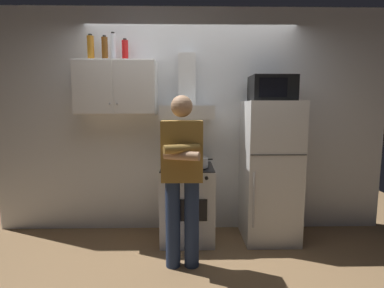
{
  "coord_description": "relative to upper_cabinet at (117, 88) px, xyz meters",
  "views": [
    {
      "loc": [
        -0.06,
        -3.01,
        1.53
      ],
      "look_at": [
        0.0,
        0.0,
        1.15
      ],
      "focal_mm": 27.21,
      "sensor_mm": 36.0,
      "label": 1
    }
  ],
  "objects": [
    {
      "name": "back_wall_tiled",
      "position": [
        0.85,
        0.23,
        -0.4
      ],
      "size": [
        4.8,
        0.1,
        2.7
      ],
      "primitive_type": "cube",
      "color": "white",
      "rests_on": "ground_plane"
    },
    {
      "name": "person_standing",
      "position": [
        0.75,
        -0.73,
        -0.85
      ],
      "size": [
        0.38,
        0.33,
        1.64
      ],
      "color": "navy",
      "rests_on": "ground_plane"
    },
    {
      "name": "bottle_soda_red",
      "position": [
        0.1,
        0.04,
        0.42
      ],
      "size": [
        0.07,
        0.07,
        0.25
      ],
      "color": "red",
      "rests_on": "upper_cabinet"
    },
    {
      "name": "cooking_pot",
      "position": [
        0.93,
        -0.24,
        -0.82
      ],
      "size": [
        0.3,
        0.2,
        0.11
      ],
      "color": "#B7BABF",
      "rests_on": "stove_oven"
    },
    {
      "name": "bottle_liquor_amber",
      "position": [
        -0.27,
        -0.01,
        0.44
      ],
      "size": [
        0.08,
        0.08,
        0.29
      ],
      "color": "#B7721E",
      "rests_on": "upper_cabinet"
    },
    {
      "name": "bottle_beer_brown",
      "position": [
        -0.12,
        -0.01,
        0.43
      ],
      "size": [
        0.07,
        0.07,
        0.27
      ],
      "color": "brown",
      "rests_on": "upper_cabinet"
    },
    {
      "name": "range_hood",
      "position": [
        0.8,
        0.0,
        -0.15
      ],
      "size": [
        0.6,
        0.44,
        0.75
      ],
      "color": "white"
    },
    {
      "name": "stove_oven",
      "position": [
        0.8,
        -0.13,
        -1.32
      ],
      "size": [
        0.6,
        0.62,
        0.87
      ],
      "color": "silver",
      "rests_on": "ground_plane"
    },
    {
      "name": "bottle_vodka_clear",
      "position": [
        -0.03,
        0.02,
        0.45
      ],
      "size": [
        0.07,
        0.07,
        0.32
      ],
      "color": "silver",
      "rests_on": "upper_cabinet"
    },
    {
      "name": "ground_plane",
      "position": [
        0.85,
        -0.37,
        -1.75
      ],
      "size": [
        7.0,
        7.0,
        0.0
      ],
      "primitive_type": "plane",
      "color": "olive"
    },
    {
      "name": "microwave",
      "position": [
        1.75,
        -0.11,
        -0.01
      ],
      "size": [
        0.48,
        0.37,
        0.28
      ],
      "color": "black",
      "rests_on": "refrigerator"
    },
    {
      "name": "upper_cabinet",
      "position": [
        0.0,
        0.0,
        0.0
      ],
      "size": [
        0.9,
        0.37,
        0.6
      ],
      "color": "white"
    },
    {
      "name": "refrigerator",
      "position": [
        1.75,
        -0.12,
        -0.95
      ],
      "size": [
        0.6,
        0.62,
        1.6
      ],
      "color": "silver",
      "rests_on": "ground_plane"
    }
  ]
}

